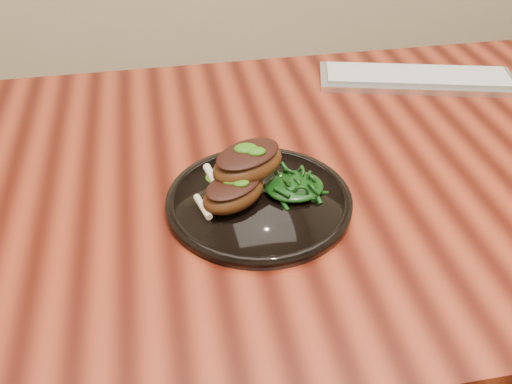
# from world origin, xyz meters

# --- Properties ---
(desk) EXTENTS (1.60, 0.80, 0.75)m
(desk) POSITION_xyz_m (0.00, 0.00, 0.67)
(desk) COLOR #370D06
(desk) RESTS_ON ground
(plate) EXTENTS (0.26, 0.26, 0.02)m
(plate) POSITION_xyz_m (-0.21, -0.08, 0.76)
(plate) COLOR black
(plate) RESTS_ON desk
(lamb_chop_front) EXTENTS (0.11, 0.11, 0.04)m
(lamb_chop_front) POSITION_xyz_m (-0.24, -0.09, 0.79)
(lamb_chop_front) COLOR #44220D
(lamb_chop_front) RESTS_ON plate
(lamb_chop_back) EXTENTS (0.13, 0.12, 0.05)m
(lamb_chop_back) POSITION_xyz_m (-0.22, -0.06, 0.81)
(lamb_chop_back) COLOR #44220D
(lamb_chop_back) RESTS_ON plate
(herb_smear) EXTENTS (0.07, 0.05, 0.00)m
(herb_smear) POSITION_xyz_m (-0.24, -0.03, 0.77)
(herb_smear) COLOR #184807
(herb_smear) RESTS_ON plate
(greens_heap) EXTENTS (0.08, 0.08, 0.03)m
(greens_heap) POSITION_xyz_m (-0.16, -0.08, 0.78)
(greens_heap) COLOR black
(greens_heap) RESTS_ON plate
(keyboard) EXTENTS (0.39, 0.20, 0.02)m
(keyboard) POSITION_xyz_m (0.17, 0.24, 0.76)
(keyboard) COLOR silver
(keyboard) RESTS_ON desk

